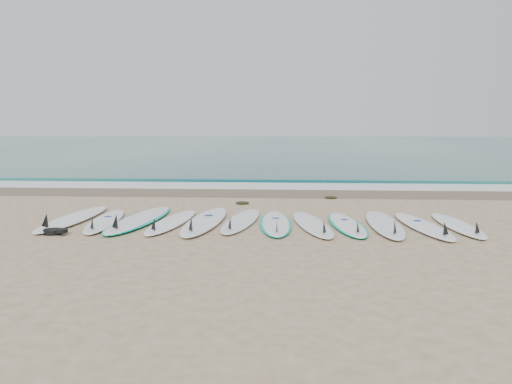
# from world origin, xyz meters

# --- Properties ---
(ground) EXTENTS (120.00, 120.00, 0.00)m
(ground) POSITION_xyz_m (0.00, 0.00, 0.00)
(ground) COLOR tan
(ocean) EXTENTS (120.00, 55.00, 0.03)m
(ocean) POSITION_xyz_m (0.00, 32.50, 0.01)
(ocean) COLOR #1B605D
(ocean) RESTS_ON ground
(wet_sand_band) EXTENTS (120.00, 1.80, 0.01)m
(wet_sand_band) POSITION_xyz_m (0.00, 4.10, 0.01)
(wet_sand_band) COLOR brown
(wet_sand_band) RESTS_ON ground
(foam_band) EXTENTS (120.00, 1.40, 0.04)m
(foam_band) POSITION_xyz_m (0.00, 5.50, 0.02)
(foam_band) COLOR silver
(foam_band) RESTS_ON ground
(wave_crest) EXTENTS (120.00, 1.00, 0.10)m
(wave_crest) POSITION_xyz_m (0.00, 7.00, 0.05)
(wave_crest) COLOR #1B605D
(wave_crest) RESTS_ON ground
(surfboard_0) EXTENTS (0.72, 2.82, 0.36)m
(surfboard_0) POSITION_xyz_m (-3.59, -0.00, 0.06)
(surfboard_0) COLOR white
(surfboard_0) RESTS_ON ground
(surfboard_1) EXTENTS (0.77, 2.45, 0.31)m
(surfboard_1) POSITION_xyz_m (-2.90, -0.17, 0.05)
(surfboard_1) COLOR white
(surfboard_1) RESTS_ON ground
(surfboard_2) EXTENTS (0.98, 2.94, 0.37)m
(surfboard_2) POSITION_xyz_m (-2.30, 0.03, 0.05)
(surfboard_2) COLOR white
(surfboard_2) RESTS_ON ground
(surfboard_3) EXTENTS (0.79, 2.50, 0.31)m
(surfboard_3) POSITION_xyz_m (-1.63, -0.18, 0.05)
(surfboard_3) COLOR white
(surfboard_3) RESTS_ON ground
(surfboard_4) EXTENTS (0.79, 2.94, 0.37)m
(surfboard_4) POSITION_xyz_m (-1.02, -0.10, 0.06)
(surfboard_4) COLOR white
(surfboard_4) RESTS_ON ground
(surfboard_5) EXTENTS (0.83, 2.57, 0.32)m
(surfboard_5) POSITION_xyz_m (-0.35, 0.02, 0.06)
(surfboard_5) COLOR silver
(surfboard_5) RESTS_ON ground
(surfboard_6) EXTENTS (0.69, 2.45, 0.31)m
(surfboard_6) POSITION_xyz_m (0.32, -0.12, 0.05)
(surfboard_6) COLOR white
(surfboard_6) RESTS_ON ground
(surfboard_7) EXTENTS (0.93, 2.53, 0.32)m
(surfboard_7) POSITION_xyz_m (0.99, -0.23, 0.05)
(surfboard_7) COLOR white
(surfboard_7) RESTS_ON ground
(surfboard_8) EXTENTS (0.76, 2.36, 0.29)m
(surfboard_8) POSITION_xyz_m (1.63, -0.16, 0.04)
(surfboard_8) COLOR white
(surfboard_8) RESTS_ON ground
(surfboard_9) EXTENTS (0.61, 2.69, 0.34)m
(surfboard_9) POSITION_xyz_m (2.30, -0.15, 0.06)
(surfboard_9) COLOR white
(surfboard_9) RESTS_ON ground
(surfboard_10) EXTENTS (0.82, 2.56, 0.32)m
(surfboard_10) POSITION_xyz_m (2.97, -0.27, 0.06)
(surfboard_10) COLOR white
(surfboard_10) RESTS_ON ground
(surfboard_11) EXTENTS (0.58, 2.34, 0.30)m
(surfboard_11) POSITION_xyz_m (3.61, -0.15, 0.05)
(surfboard_11) COLOR white
(surfboard_11) RESTS_ON ground
(seaweed_near) EXTENTS (0.32, 0.25, 0.06)m
(seaweed_near) POSITION_xyz_m (-0.51, 2.27, 0.03)
(seaweed_near) COLOR black
(seaweed_near) RESTS_ON ground
(seaweed_far) EXTENTS (0.31, 0.24, 0.06)m
(seaweed_far) POSITION_xyz_m (1.63, 3.24, 0.03)
(seaweed_far) COLOR black
(seaweed_far) RESTS_ON ground
(leash_coil) EXTENTS (0.46, 0.36, 0.11)m
(leash_coil) POSITION_xyz_m (-3.42, -1.09, 0.05)
(leash_coil) COLOR black
(leash_coil) RESTS_ON ground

